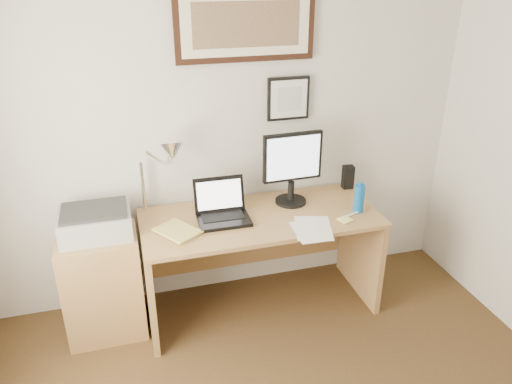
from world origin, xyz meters
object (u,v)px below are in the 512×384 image
object	(u,v)px
side_cabinet	(103,285)
water_bottle	(359,198)
printer	(96,222)
book	(165,237)
desk	(257,240)
laptop	(222,211)
lcd_monitor	(292,165)

from	to	relation	value
side_cabinet	water_bottle	bearing A→B (deg)	-5.54
water_bottle	printer	xyz separation A→B (m)	(-1.73, 0.20, -0.03)
water_bottle	book	size ratio (longest dim) A/B	0.73
desk	laptop	bearing A→B (deg)	-169.43
book	desk	world-z (taller)	book
side_cabinet	book	distance (m)	0.60
side_cabinet	printer	world-z (taller)	printer
side_cabinet	printer	bearing A→B (deg)	75.76
book	lcd_monitor	world-z (taller)	lcd_monitor
lcd_monitor	side_cabinet	bearing A→B (deg)	-176.39
book	side_cabinet	bearing A→B (deg)	156.85
printer	desk	bearing A→B (deg)	0.05
lcd_monitor	printer	xyz separation A→B (m)	(-1.33, -0.05, -0.22)
side_cabinet	laptop	bearing A→B (deg)	-0.85
side_cabinet	desk	xyz separation A→B (m)	(1.07, 0.04, 0.15)
side_cabinet	book	bearing A→B (deg)	-23.15
book	water_bottle	bearing A→B (deg)	0.47
lcd_monitor	printer	size ratio (longest dim) A/B	1.18
water_bottle	desk	size ratio (longest dim) A/B	0.12
water_bottle	book	xyz separation A→B (m)	(-1.32, -0.01, -0.09)
water_bottle	desk	xyz separation A→B (m)	(-0.67, 0.20, -0.33)
desk	lcd_monitor	xyz separation A→B (m)	(0.27, 0.05, 0.53)
lcd_monitor	printer	bearing A→B (deg)	-177.85
lcd_monitor	water_bottle	bearing A→B (deg)	-32.38
side_cabinet	water_bottle	size ratio (longest dim) A/B	3.71
desk	lcd_monitor	bearing A→B (deg)	10.40
printer	water_bottle	bearing A→B (deg)	-6.69
desk	printer	world-z (taller)	printer
laptop	lcd_monitor	size ratio (longest dim) A/B	0.66
book	printer	bearing A→B (deg)	152.51
desk	printer	xyz separation A→B (m)	(-1.06, -0.00, 0.30)
book	laptop	xyz separation A→B (m)	(0.40, 0.17, 0.05)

